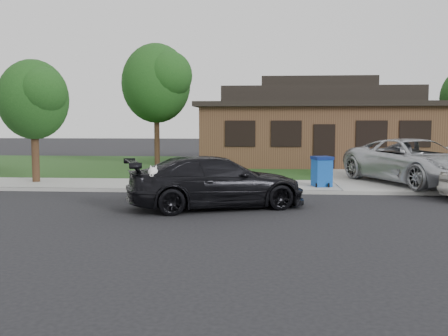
{
  "coord_description": "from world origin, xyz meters",
  "views": [
    {
      "loc": [
        1.1,
        -13.02,
        2.36
      ],
      "look_at": [
        0.02,
        0.74,
        1.1
      ],
      "focal_mm": 40.0,
      "sensor_mm": 36.0,
      "label": 1
    }
  ],
  "objects": [
    {
      "name": "sidewalk",
      "position": [
        0.0,
        5.0,
        0.06
      ],
      "size": [
        60.0,
        3.0,
        0.12
      ],
      "primitive_type": "cube",
      "color": "gray",
      "rests_on": "ground"
    },
    {
      "name": "ground",
      "position": [
        0.0,
        0.0,
        0.0
      ],
      "size": [
        120.0,
        120.0,
        0.0
      ],
      "primitive_type": "plane",
      "color": "black",
      "rests_on": "ground"
    },
    {
      "name": "tree_0",
      "position": [
        -4.34,
        12.88,
        4.48
      ],
      "size": [
        3.78,
        3.6,
        6.34
      ],
      "color": "#332114",
      "rests_on": "ground"
    },
    {
      "name": "house",
      "position": [
        4.0,
        15.0,
        2.13
      ],
      "size": [
        12.6,
        8.6,
        4.65
      ],
      "color": "#422B1C",
      "rests_on": "ground"
    },
    {
      "name": "recycling_bin",
      "position": [
        3.17,
        4.65,
        0.65
      ],
      "size": [
        0.79,
        0.79,
        1.05
      ],
      "rotation": [
        0.0,
        0.0,
        0.3
      ],
      "color": "#0E429C",
      "rests_on": "sidewalk"
    },
    {
      "name": "tree_2",
      "position": [
        -7.38,
        5.11,
        3.27
      ],
      "size": [
        2.73,
        2.6,
        4.59
      ],
      "color": "#332114",
      "rests_on": "ground"
    },
    {
      "name": "sedan",
      "position": [
        -0.19,
        0.63,
        0.72
      ],
      "size": [
        5.34,
        3.6,
        1.44
      ],
      "rotation": [
        0.0,
        0.0,
        1.92
      ],
      "color": "black",
      "rests_on": "ground"
    },
    {
      "name": "curb",
      "position": [
        0.0,
        3.5,
        0.06
      ],
      "size": [
        60.0,
        0.12,
        0.12
      ],
      "primitive_type": "cube",
      "color": "gray",
      "rests_on": "ground"
    },
    {
      "name": "driveway",
      "position": [
        6.0,
        10.0,
        0.07
      ],
      "size": [
        4.5,
        13.0,
        0.14
      ],
      "primitive_type": "cube",
      "color": "gray",
      "rests_on": "ground"
    },
    {
      "name": "lawn",
      "position": [
        0.0,
        13.0,
        0.07
      ],
      "size": [
        60.0,
        13.0,
        0.13
      ],
      "primitive_type": "cube",
      "color": "#193814",
      "rests_on": "ground"
    },
    {
      "name": "minivan",
      "position": [
        6.59,
        5.46,
        0.96
      ],
      "size": [
        4.79,
        6.48,
        1.64
      ],
      "primitive_type": "imported",
      "rotation": [
        0.0,
        0.0,
        0.4
      ],
      "color": "#B2B5BA",
      "rests_on": "driveway"
    }
  ]
}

